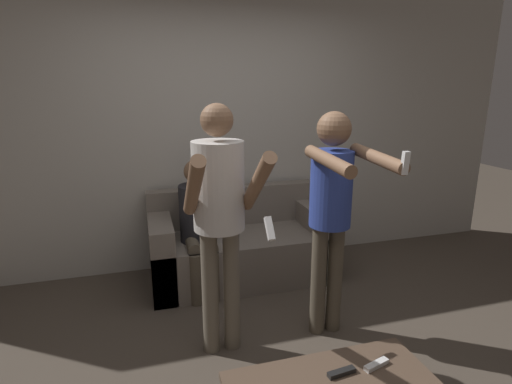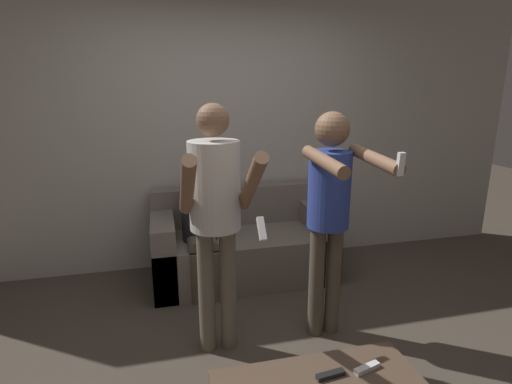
{
  "view_description": "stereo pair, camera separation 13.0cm",
  "coord_description": "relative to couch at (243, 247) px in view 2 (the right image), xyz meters",
  "views": [
    {
      "loc": [
        -0.72,
        -2.03,
        1.76
      ],
      "look_at": [
        0.11,
        0.86,
        0.97
      ],
      "focal_mm": 28.0,
      "sensor_mm": 36.0,
      "label": 1
    },
    {
      "loc": [
        -0.6,
        -2.06,
        1.76
      ],
      "look_at": [
        0.11,
        0.86,
        0.97
      ],
      "focal_mm": 28.0,
      "sensor_mm": 36.0,
      "label": 2
    }
  ],
  "objects": [
    {
      "name": "remote_far",
      "position": [
        0.24,
        -1.92,
        0.1
      ],
      "size": [
        0.15,
        0.08,
        0.02
      ],
      "color": "white",
      "rests_on": "coffee_table"
    },
    {
      "name": "person_standing_left",
      "position": [
        -0.39,
        -1.06,
        0.75
      ],
      "size": [
        0.45,
        0.69,
        1.67
      ],
      "color": "#6B6051",
      "rests_on": "ground_plane"
    },
    {
      "name": "ground_plane",
      "position": [
        -0.11,
        -1.39,
        -0.29
      ],
      "size": [
        14.0,
        14.0,
        0.0
      ],
      "primitive_type": "plane",
      "color": "#4C4238"
    },
    {
      "name": "wall_back",
      "position": [
        -0.11,
        0.42,
        1.06
      ],
      "size": [
        6.4,
        0.06,
        2.7
      ],
      "color": "#B7B2A8",
      "rests_on": "ground_plane"
    },
    {
      "name": "person_standing_right",
      "position": [
        0.39,
        -1.06,
        0.71
      ],
      "size": [
        0.41,
        0.7,
        1.61
      ],
      "color": "brown",
      "rests_on": "ground_plane"
    },
    {
      "name": "person_seated",
      "position": [
        -0.41,
        -0.14,
        0.35
      ],
      "size": [
        0.31,
        0.53,
        1.16
      ],
      "color": "brown",
      "rests_on": "ground_plane"
    },
    {
      "name": "couch",
      "position": [
        0.0,
        0.0,
        0.0
      ],
      "size": [
        1.66,
        0.77,
        0.82
      ],
      "color": "slate",
      "rests_on": "ground_plane"
    },
    {
      "name": "remote_near",
      "position": [
        0.04,
        -1.92,
        0.1
      ],
      "size": [
        0.15,
        0.05,
        0.02
      ],
      "color": "black",
      "rests_on": "coffee_table"
    }
  ]
}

